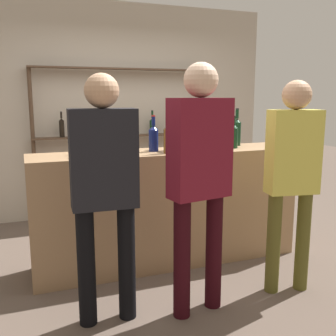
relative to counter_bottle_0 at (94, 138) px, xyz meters
The scene contains 16 objects.
ground_plane 1.41m from the counter_bottle_0, ahead, with size 16.00×16.00×0.00m, color brown.
bar_counter 0.96m from the counter_bottle_0, ahead, with size 2.55×0.53×1.09m, color #997551.
back_wall 1.91m from the counter_bottle_0, 69.28° to the left, with size 4.15×0.12×2.80m, color #B2A899.
back_shelf 1.74m from the counter_bottle_0, 66.95° to the left, with size 2.35×0.18×1.95m.
counter_bottle_0 is the anchor object (origin of this frame).
counter_bottle_1 0.21m from the counter_bottle_0, 14.01° to the left, with size 0.08×0.08×0.36m.
counter_bottle_2 1.36m from the counter_bottle_0, ahead, with size 0.08×0.08×0.32m.
counter_bottle_3 0.54m from the counter_bottle_0, ahead, with size 0.09×0.09×0.33m.
counter_bottle_4 1.48m from the counter_bottle_0, ahead, with size 0.09×0.09×0.38m.
counter_bottle_5 0.66m from the counter_bottle_0, 19.84° to the right, with size 0.08×0.08×0.36m.
wine_glass 0.58m from the counter_bottle_0, ahead, with size 0.07×0.07×0.15m.
ice_bucket 0.81m from the counter_bottle_0, ahead, with size 0.23×0.23×0.20m.
cork_jar 0.25m from the counter_bottle_0, 117.70° to the right, with size 0.12×0.12×0.13m.
customer_center 1.17m from the counter_bottle_0, 61.05° to the right, with size 0.47×0.27×1.83m.
customer_right 1.72m from the counter_bottle_0, 35.16° to the right, with size 0.43×0.25×1.72m.
customer_left 0.94m from the counter_bottle_0, 96.01° to the right, with size 0.46×0.23×1.75m.
Camera 1 is at (-1.27, -3.42, 1.61)m, focal length 42.00 mm.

